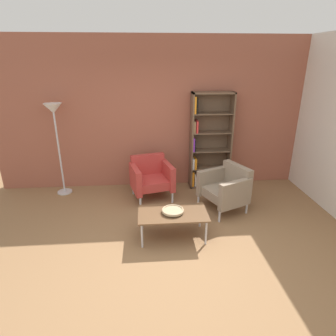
# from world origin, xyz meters

# --- Properties ---
(ground_plane) EXTENTS (8.32, 8.32, 0.00)m
(ground_plane) POSITION_xyz_m (0.00, 0.00, 0.00)
(ground_plane) COLOR olive
(brick_back_panel) EXTENTS (6.40, 0.12, 2.90)m
(brick_back_panel) POSITION_xyz_m (0.00, 2.46, 1.45)
(brick_back_panel) COLOR #9E5642
(brick_back_panel) RESTS_ON ground_plane
(bookshelf_tall) EXTENTS (0.80, 0.30, 1.90)m
(bookshelf_tall) POSITION_xyz_m (0.93, 2.26, 0.94)
(bookshelf_tall) COLOR brown
(bookshelf_tall) RESTS_ON ground_plane
(coffee_table_low) EXTENTS (1.00, 0.56, 0.40)m
(coffee_table_low) POSITION_xyz_m (0.07, 0.47, 0.37)
(coffee_table_low) COLOR brown
(coffee_table_low) RESTS_ON ground_plane
(decorative_bowl) EXTENTS (0.32, 0.32, 0.05)m
(decorative_bowl) POSITION_xyz_m (0.07, 0.47, 0.43)
(decorative_bowl) COLOR tan
(decorative_bowl) RESTS_ON coffee_table_low
(armchair_corner_red) EXTENTS (0.85, 0.81, 0.78)m
(armchair_corner_red) POSITION_xyz_m (-0.22, 1.80, 0.41)
(armchair_corner_red) COLOR #B73833
(armchair_corner_red) RESTS_ON ground_plane
(armchair_near_window) EXTENTS (0.88, 0.91, 0.78)m
(armchair_near_window) POSITION_xyz_m (1.06, 1.23, 0.41)
(armchair_near_window) COLOR gray
(armchair_near_window) RESTS_ON ground_plane
(floor_lamp_torchiere) EXTENTS (0.32, 0.32, 1.74)m
(floor_lamp_torchiere) POSITION_xyz_m (-1.92, 2.13, 1.45)
(floor_lamp_torchiere) COLOR silver
(floor_lamp_torchiere) RESTS_ON ground_plane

